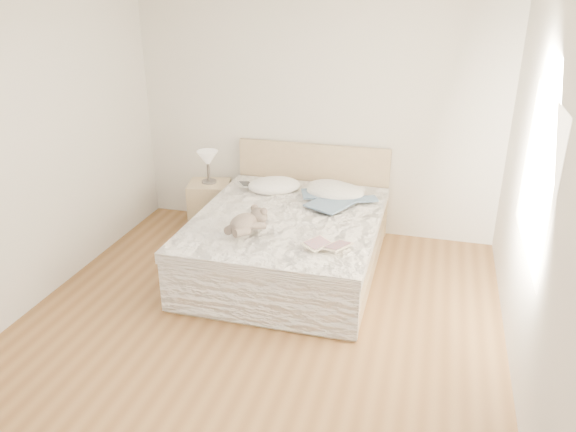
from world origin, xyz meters
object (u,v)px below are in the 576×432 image
(table_lamp, at_px, (208,160))
(bed, at_px, (290,239))
(photo_book, at_px, (253,186))
(nightstand, at_px, (210,206))
(childrens_book, at_px, (327,246))
(teddy_bear, at_px, (244,231))

(table_lamp, bearing_deg, bed, -31.20)
(table_lamp, xyz_separation_m, photo_book, (0.57, -0.16, -0.19))
(nightstand, relative_size, childrens_book, 1.60)
(bed, bearing_deg, nightstand, 149.42)
(photo_book, xyz_separation_m, teddy_bear, (0.30, -1.14, 0.02))
(nightstand, relative_size, photo_book, 1.85)
(table_lamp, bearing_deg, photo_book, -15.55)
(photo_book, relative_size, teddy_bear, 0.82)
(teddy_bear, bearing_deg, nightstand, 146.98)
(table_lamp, distance_m, childrens_book, 2.13)
(table_lamp, relative_size, photo_book, 1.20)
(bed, height_order, table_lamp, bed)
(bed, relative_size, childrens_book, 6.12)
(bed, distance_m, nightstand, 1.30)
(bed, bearing_deg, teddy_bear, -111.87)
(nightstand, height_order, childrens_book, childrens_book)
(bed, bearing_deg, table_lamp, 148.80)
(photo_book, xyz_separation_m, childrens_book, (1.06, -1.20, 0.00))
(childrens_book, height_order, teddy_bear, teddy_bear)
(childrens_book, distance_m, teddy_bear, 0.76)
(bed, xyz_separation_m, childrens_book, (0.51, -0.68, 0.32))
(table_lamp, distance_m, photo_book, 0.63)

